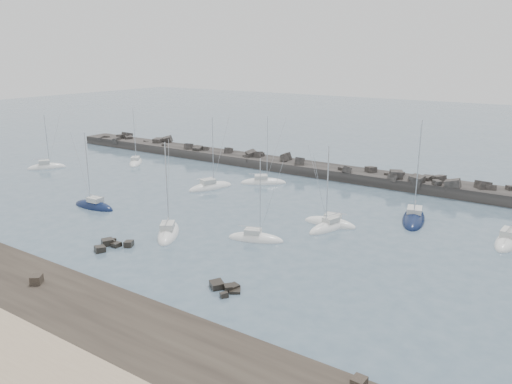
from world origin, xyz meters
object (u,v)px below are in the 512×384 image
at_px(sailboat_0, 47,168).
at_px(sailboat_7, 256,239).
at_px(sailboat_3, 210,188).
at_px(sailboat_8, 414,219).
at_px(sailboat_9, 330,223).
at_px(sailboat_4, 263,183).
at_px(sailboat_10, 509,241).
at_px(sailboat_2, 94,206).
at_px(sailboat_6, 329,228).
at_px(sailboat_1, 136,163).
at_px(sailboat_5, 168,234).

distance_m(sailboat_0, sailboat_7, 57.70).
xyz_separation_m(sailboat_3, sailboat_8, (34.09, 2.76, -0.00)).
bearing_deg(sailboat_0, sailboat_8, 7.46).
bearing_deg(sailboat_9, sailboat_7, -116.37).
relative_size(sailboat_3, sailboat_9, 1.13).
xyz_separation_m(sailboat_0, sailboat_9, (62.12, 1.17, -0.02)).
xyz_separation_m(sailboat_4, sailboat_10, (40.69, -6.86, 0.02)).
relative_size(sailboat_2, sailboat_6, 1.06).
relative_size(sailboat_0, sailboat_4, 0.91).
bearing_deg(sailboat_3, sailboat_9, -12.04).
relative_size(sailboat_1, sailboat_3, 0.94).
bearing_deg(sailboat_5, sailboat_8, 43.75).
distance_m(sailboat_3, sailboat_8, 34.20).
bearing_deg(sailboat_1, sailboat_6, -14.90).
xyz_separation_m(sailboat_2, sailboat_4, (13.35, 26.19, -0.02)).
xyz_separation_m(sailboat_2, sailboat_9, (32.88, 12.90, -0.01)).
height_order(sailboat_0, sailboat_6, sailboat_0).
bearing_deg(sailboat_7, sailboat_5, -155.30).
relative_size(sailboat_6, sailboat_10, 0.82).
bearing_deg(sailboat_10, sailboat_3, -178.70).
bearing_deg(sailboat_8, sailboat_5, -136.25).
bearing_deg(sailboat_4, sailboat_3, -125.71).
relative_size(sailboat_2, sailboat_8, 0.81).
bearing_deg(sailboat_1, sailboat_0, -130.68).
relative_size(sailboat_5, sailboat_10, 0.92).
height_order(sailboat_4, sailboat_6, sailboat_4).
distance_m(sailboat_1, sailboat_5, 44.57).
xyz_separation_m(sailboat_2, sailboat_10, (54.05, 19.33, 0.00)).
distance_m(sailboat_4, sailboat_9, 23.62).
height_order(sailboat_9, sailboat_10, sailboat_10).
bearing_deg(sailboat_8, sailboat_4, 169.71).
bearing_deg(sailboat_7, sailboat_0, 170.77).
height_order(sailboat_2, sailboat_3, sailboat_3).
xyz_separation_m(sailboat_6, sailboat_7, (-5.78, -8.86, -0.01)).
distance_m(sailboat_5, sailboat_9, 21.65).
distance_m(sailboat_6, sailboat_8, 12.74).
relative_size(sailboat_2, sailboat_9, 1.05).
xyz_separation_m(sailboat_1, sailboat_8, (59.60, -3.96, 0.01)).
height_order(sailboat_1, sailboat_5, sailboat_5).
bearing_deg(sailboat_4, sailboat_5, -81.86).
bearing_deg(sailboat_10, sailboat_2, -160.32).
xyz_separation_m(sailboat_2, sailboat_7, (27.71, 2.48, -0.02)).
bearing_deg(sailboat_2, sailboat_0, 158.13).
distance_m(sailboat_7, sailboat_8, 23.27).
xyz_separation_m(sailboat_7, sailboat_10, (26.33, 16.85, 0.02)).
distance_m(sailboat_1, sailboat_9, 52.15).
bearing_deg(sailboat_0, sailboat_3, 10.05).
distance_m(sailboat_1, sailboat_6, 53.13).
relative_size(sailboat_4, sailboat_5, 0.99).
height_order(sailboat_4, sailboat_5, sailboat_4).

